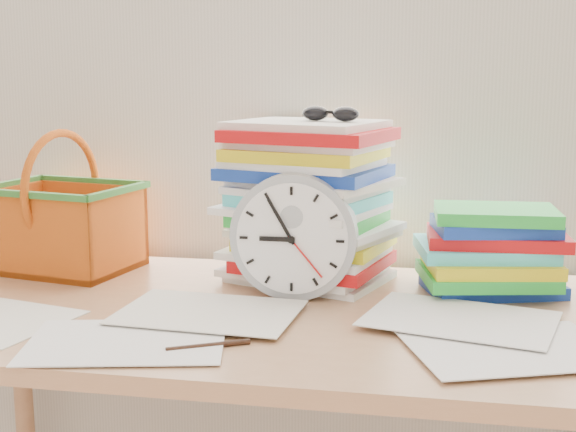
% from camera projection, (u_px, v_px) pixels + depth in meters
% --- Properties ---
extents(curtain, '(2.40, 0.01, 2.50)m').
position_uv_depth(curtain, '(298.00, 10.00, 1.71)').
color(curtain, beige).
rests_on(curtain, room_shell).
extents(desk, '(1.40, 0.70, 0.75)m').
position_uv_depth(desk, '(261.00, 348.00, 1.46)').
color(desk, '#B07B52').
rests_on(desk, ground).
extents(paper_stack, '(0.40, 0.36, 0.32)m').
position_uv_depth(paper_stack, '(309.00, 202.00, 1.61)').
color(paper_stack, white).
rests_on(paper_stack, desk).
extents(clock, '(0.24, 0.05, 0.24)m').
position_uv_depth(clock, '(294.00, 236.00, 1.49)').
color(clock, '#9EA5AA').
rests_on(clock, desk).
extents(sunglasses, '(0.16, 0.15, 0.03)m').
position_uv_depth(sunglasses, '(330.00, 114.00, 1.58)').
color(sunglasses, black).
rests_on(sunglasses, paper_stack).
extents(book_stack, '(0.31, 0.26, 0.17)m').
position_uv_depth(book_stack, '(489.00, 250.00, 1.53)').
color(book_stack, white).
rests_on(book_stack, desk).
extents(basket, '(0.33, 0.28, 0.29)m').
position_uv_depth(basket, '(63.00, 202.00, 1.70)').
color(basket, orange).
rests_on(basket, desk).
extents(pen, '(0.12, 0.07, 0.01)m').
position_uv_depth(pen, '(208.00, 346.00, 1.24)').
color(pen, black).
rests_on(pen, desk).
extents(scattered_papers, '(1.26, 0.42, 0.02)m').
position_uv_depth(scattered_papers, '(261.00, 305.00, 1.44)').
color(scattered_papers, white).
rests_on(scattered_papers, desk).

